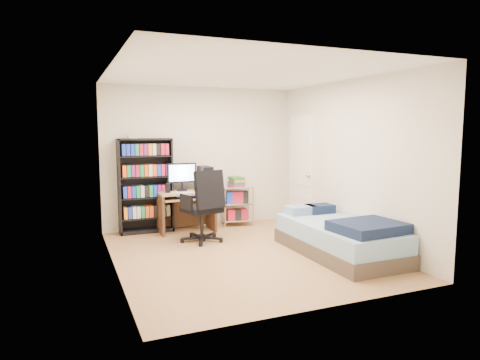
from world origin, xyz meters
name	(u,v)px	position (x,y,z in m)	size (l,w,h in m)	color
room	(244,166)	(0.00, 0.00, 1.25)	(3.58, 4.08, 2.58)	#A47952
media_shelf	(146,184)	(-1.03, 1.84, 0.82)	(0.90, 0.30, 1.67)	black
computer_desk	(191,194)	(-0.29, 1.65, 0.64)	(0.94, 0.54, 1.18)	#A87B56
office_chair	(204,219)	(-0.32, 0.86, 0.36)	(0.83, 0.83, 1.14)	black
wire_cart	(237,194)	(0.61, 1.76, 0.58)	(0.60, 0.48, 0.88)	silver
bed	(340,237)	(1.23, -0.54, 0.25)	(1.00, 2.00, 0.57)	#4F443B
door	(302,171)	(1.72, 1.35, 1.00)	(0.12, 0.80, 2.00)	white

